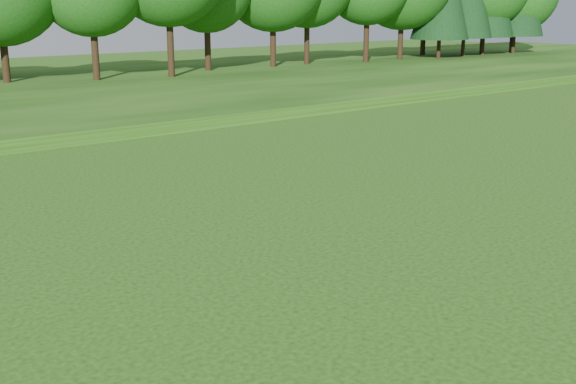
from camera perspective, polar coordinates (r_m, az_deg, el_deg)
berm at (r=48.34m, az=-12.98°, el=7.93°), size 130.00×30.00×0.60m
walking_path at (r=36.39m, az=-3.19°, el=5.69°), size 130.00×1.60×0.04m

